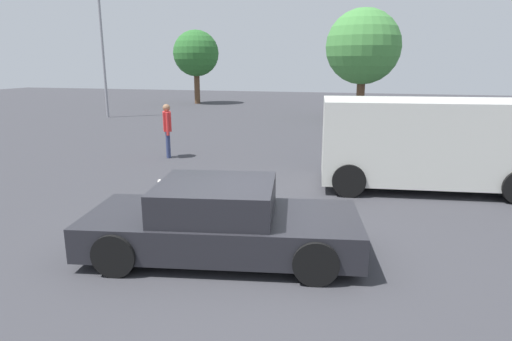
{
  "coord_description": "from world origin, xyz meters",
  "views": [
    {
      "loc": [
        1.98,
        -6.04,
        2.96
      ],
      "look_at": [
        -0.2,
        2.04,
        0.9
      ],
      "focal_mm": 30.67,
      "sensor_mm": 36.0,
      "label": 1
    }
  ],
  "objects_px": {
    "sedan_foreground": "(221,222)",
    "pedestrian": "(167,126)",
    "suv_dark": "(470,127)",
    "light_post_near": "(101,32)",
    "van_white": "(424,141)",
    "dog": "(167,185)"
  },
  "relations": [
    {
      "from": "sedan_foreground",
      "to": "pedestrian",
      "type": "distance_m",
      "value": 7.71
    },
    {
      "from": "suv_dark",
      "to": "light_post_near",
      "type": "height_order",
      "value": "light_post_near"
    },
    {
      "from": "van_white",
      "to": "suv_dark",
      "type": "relative_size",
      "value": 0.98
    },
    {
      "from": "van_white",
      "to": "suv_dark",
      "type": "distance_m",
      "value": 4.04
    },
    {
      "from": "pedestrian",
      "to": "van_white",
      "type": "bearing_deg",
      "value": 138.5
    },
    {
      "from": "sedan_foreground",
      "to": "suv_dark",
      "type": "relative_size",
      "value": 0.87
    },
    {
      "from": "dog",
      "to": "van_white",
      "type": "height_order",
      "value": "van_white"
    },
    {
      "from": "suv_dark",
      "to": "van_white",
      "type": "bearing_deg",
      "value": -128.9
    },
    {
      "from": "suv_dark",
      "to": "pedestrian",
      "type": "relative_size",
      "value": 3.01
    },
    {
      "from": "van_white",
      "to": "light_post_near",
      "type": "bearing_deg",
      "value": -41.08
    },
    {
      "from": "sedan_foreground",
      "to": "light_post_near",
      "type": "relative_size",
      "value": 0.66
    },
    {
      "from": "van_white",
      "to": "pedestrian",
      "type": "relative_size",
      "value": 2.94
    },
    {
      "from": "van_white",
      "to": "light_post_near",
      "type": "height_order",
      "value": "light_post_near"
    },
    {
      "from": "dog",
      "to": "suv_dark",
      "type": "relative_size",
      "value": 0.11
    },
    {
      "from": "van_white",
      "to": "suv_dark",
      "type": "height_order",
      "value": "van_white"
    },
    {
      "from": "suv_dark",
      "to": "light_post_near",
      "type": "xyz_separation_m",
      "value": [
        -17.33,
        6.9,
        3.56
      ]
    },
    {
      "from": "van_white",
      "to": "light_post_near",
      "type": "relative_size",
      "value": 0.74
    },
    {
      "from": "van_white",
      "to": "pedestrian",
      "type": "distance_m",
      "value": 7.69
    },
    {
      "from": "sedan_foreground",
      "to": "pedestrian",
      "type": "height_order",
      "value": "pedestrian"
    },
    {
      "from": "sedan_foreground",
      "to": "light_post_near",
      "type": "height_order",
      "value": "light_post_near"
    },
    {
      "from": "dog",
      "to": "suv_dark",
      "type": "height_order",
      "value": "suv_dark"
    },
    {
      "from": "sedan_foreground",
      "to": "van_white",
      "type": "bearing_deg",
      "value": 45.23
    }
  ]
}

